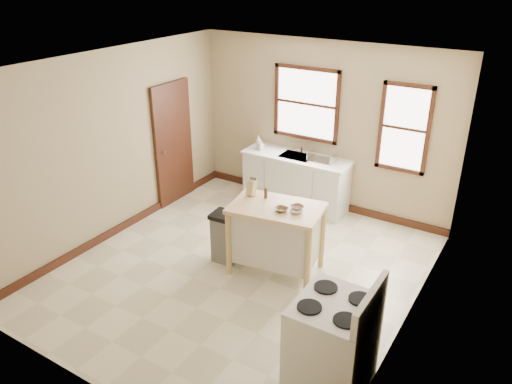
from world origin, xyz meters
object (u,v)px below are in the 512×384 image
at_px(pepper_grinder, 266,193).
at_px(bowl_a, 281,209).
at_px(dish_rack, 322,157).
at_px(gas_stove, 333,333).
at_px(bowl_c, 296,211).
at_px(knife_block, 251,188).
at_px(kitchen_island, 276,239).
at_px(soap_bottle_a, 258,142).
at_px(trash_bin, 226,237).
at_px(bowl_b, 297,207).
at_px(soap_bottle_b, 261,145).

xyz_separation_m(pepper_grinder, bowl_a, (0.37, -0.23, -0.05)).
distance_m(dish_rack, gas_stove, 3.85).
height_order(bowl_a, bowl_c, bowl_c).
distance_m(knife_block, bowl_c, 0.78).
relative_size(kitchen_island, bowl_c, 7.39).
xyz_separation_m(soap_bottle_a, pepper_grinder, (1.20, -1.76, 0.02)).
height_order(knife_block, bowl_c, knife_block).
distance_m(pepper_grinder, bowl_c, 0.58).
distance_m(kitchen_island, trash_bin, 0.75).
bearing_deg(bowl_b, kitchen_island, -162.92).
height_order(trash_bin, gas_stove, gas_stove).
height_order(dish_rack, knife_block, knife_block).
distance_m(soap_bottle_a, knife_block, 2.04).
bearing_deg(trash_bin, gas_stove, -35.15).
relative_size(pepper_grinder, bowl_b, 0.90).
bearing_deg(bowl_c, bowl_b, 112.55).
bearing_deg(knife_block, gas_stove, -38.44).
distance_m(dish_rack, bowl_c, 2.05).
relative_size(soap_bottle_a, bowl_b, 1.36).
bearing_deg(soap_bottle_b, bowl_c, -23.78).
height_order(kitchen_island, trash_bin, kitchen_island).
xyz_separation_m(soap_bottle_a, soap_bottle_b, (0.08, -0.05, -0.03)).
bearing_deg(kitchen_island, soap_bottle_a, 118.21).
bearing_deg(bowl_c, dish_rack, 105.70).
bearing_deg(knife_block, soap_bottle_a, 119.81).
xyz_separation_m(bowl_a, trash_bin, (-0.84, -0.07, -0.63)).
bearing_deg(bowl_a, pepper_grinder, 148.27).
distance_m(pepper_grinder, bowl_b, 0.52).
bearing_deg(soap_bottle_a, pepper_grinder, -75.65).
xyz_separation_m(bowl_a, bowl_b, (0.14, 0.16, -0.00)).
bearing_deg(bowl_b, trash_bin, -166.78).
xyz_separation_m(knife_block, gas_stove, (1.94, -1.59, -0.46)).
xyz_separation_m(knife_block, bowl_a, (0.58, -0.20, -0.08)).
relative_size(kitchen_island, knife_block, 6.00).
bearing_deg(pepper_grinder, knife_block, -173.05).
bearing_deg(pepper_grinder, bowl_a, -31.73).
xyz_separation_m(dish_rack, bowl_a, (0.37, -2.04, 0.03)).
relative_size(knife_block, bowl_a, 1.16).
height_order(pepper_grinder, bowl_c, pepper_grinder).
distance_m(bowl_a, gas_stove, 1.98).
bearing_deg(gas_stove, bowl_c, 128.96).
bearing_deg(soap_bottle_b, soap_bottle_a, 172.02).
relative_size(dish_rack, kitchen_island, 0.36).
bearing_deg(kitchen_island, soap_bottle_b, 117.36).
bearing_deg(knife_block, kitchen_island, -13.33).
relative_size(knife_block, gas_stove, 0.16).
bearing_deg(pepper_grinder, kitchen_island, -29.73).
xyz_separation_m(dish_rack, kitchen_island, (0.26, -1.95, -0.48)).
relative_size(soap_bottle_b, knife_block, 0.87).
bearing_deg(bowl_c, pepper_grinder, 163.04).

